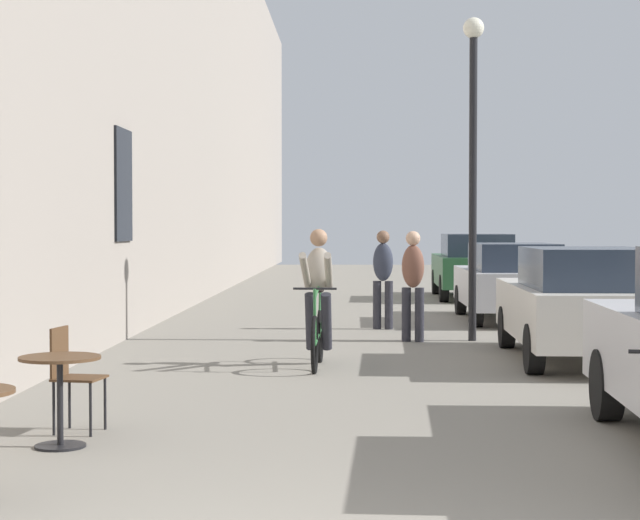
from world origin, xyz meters
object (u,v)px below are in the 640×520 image
cyclist_on_bicycle (318,301)px  pedestrian_near (413,279)px  cafe_table_mid (60,381)px  parked_car_fourth (475,265)px  cafe_chair_mid_toward_street (71,371)px  parked_car_second (582,302)px  pedestrian_mid (383,274)px  street_lamp (473,136)px  parked_car_third (510,281)px

cyclist_on_bicycle → pedestrian_near: (1.34, 2.85, 0.13)m
cafe_table_mid → parked_car_fourth: parked_car_fourth is taller
cafe_chair_mid_toward_street → parked_car_second: 7.25m
cafe_chair_mid_toward_street → pedestrian_near: pedestrian_near is taller
cyclist_on_bicycle → pedestrian_near: size_ratio=1.05×
cafe_table_mid → cafe_chair_mid_toward_street: (-0.08, 0.62, -0.00)m
cyclist_on_bicycle → pedestrian_mid: 4.89m
pedestrian_mid → cafe_table_mid: bearing=-106.1°
cyclist_on_bicycle → pedestrian_mid: bearing=78.8°
street_lamp → parked_car_fourth: (1.14, 9.67, -2.30)m
cyclist_on_bicycle → parked_car_third: bearing=62.6°
cafe_table_mid → pedestrian_near: size_ratio=0.43×
street_lamp → parked_car_fourth: 10.01m
cafe_table_mid → parked_car_second: bearing=46.4°
cafe_chair_mid_toward_street → parked_car_second: size_ratio=0.21×
cyclist_on_bicycle → pedestrian_mid: size_ratio=1.05×
pedestrian_near → parked_car_fourth: (2.05, 9.82, -0.13)m
parked_car_second → cyclist_on_bicycle: bearing=-170.9°
cafe_table_mid → cyclist_on_bicycle: size_ratio=0.41×
cafe_chair_mid_toward_street → cyclist_on_bicycle: size_ratio=0.51×
street_lamp → parked_car_fourth: bearing=83.3°
pedestrian_mid → street_lamp: bearing=-54.0°
pedestrian_near → parked_car_third: (2.00, 3.60, -0.20)m
pedestrian_near → parked_car_third: 4.12m
parked_car_fourth → parked_car_second: bearing=-90.1°
cafe_chair_mid_toward_street → pedestrian_mid: bearing=72.4°
cafe_table_mid → pedestrian_mid: 10.19m
cafe_table_mid → cafe_chair_mid_toward_street: bearing=97.0°
pedestrian_near → parked_car_third: bearing=61.0°
street_lamp → parked_car_fourth: size_ratio=1.11×
cafe_table_mid → parked_car_fourth: size_ratio=0.16×
parked_car_fourth → cyclist_on_bicycle: bearing=-105.0°
pedestrian_near → parked_car_third: size_ratio=0.41×
pedestrian_near → street_lamp: (0.91, 0.15, 2.17)m
parked_car_second → parked_car_fourth: parked_car_fourth is taller
cafe_chair_mid_toward_street → pedestrian_near: bearing=65.4°
parked_car_third → parked_car_fourth: (0.06, 6.22, 0.07)m
cyclist_on_bicycle → parked_car_fourth: size_ratio=0.40×
pedestrian_near → parked_car_fourth: size_ratio=0.38×
parked_car_third → parked_car_fourth: bearing=89.5°
cafe_chair_mid_toward_street → street_lamp: bearing=60.2°
pedestrian_near → parked_car_second: pedestrian_near is taller
pedestrian_mid → parked_car_fourth: (2.45, 7.87, -0.13)m
cafe_chair_mid_toward_street → parked_car_second: (5.33, 4.90, 0.25)m
cafe_table_mid → pedestrian_mid: (2.83, 9.78, 0.42)m
pedestrian_near → pedestrian_mid: same height
cafe_chair_mid_toward_street → parked_car_third: bearing=63.9°
cyclist_on_bicycle → pedestrian_mid: cyclist_on_bicycle is taller
pedestrian_mid → cyclist_on_bicycle: bearing=-101.2°
pedestrian_near → street_lamp: street_lamp is taller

